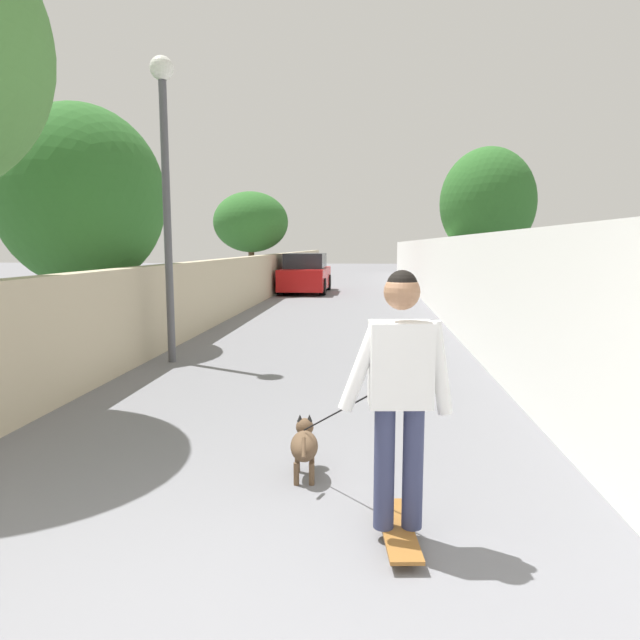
{
  "coord_description": "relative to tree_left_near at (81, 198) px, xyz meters",
  "views": [
    {
      "loc": [
        -2.25,
        -0.91,
        1.86
      ],
      "look_at": [
        4.12,
        -0.33,
        1.0
      ],
      "focal_mm": 31.36,
      "sensor_mm": 36.0,
      "label": 1
    }
  ],
  "objects": [
    {
      "name": "skateboard",
      "position": [
        -6.38,
        -5.37,
        -2.63
      ],
      "size": [
        0.82,
        0.28,
        0.08
      ],
      "color": "brown",
      "rests_on": "ground"
    },
    {
      "name": "ground_plane",
      "position": [
        6.5,
        -4.27,
        -2.7
      ],
      "size": [
        80.0,
        80.0,
        0.0
      ],
      "primitive_type": "plane",
      "color": "slate"
    },
    {
      "name": "wall_left",
      "position": [
        4.5,
        -1.46,
        -1.94
      ],
      "size": [
        48.0,
        0.3,
        1.51
      ],
      "primitive_type": "cube",
      "color": "tan",
      "rests_on": "ground"
    },
    {
      "name": "car_near",
      "position": [
        12.11,
        -2.61,
        -1.98
      ],
      "size": [
        4.02,
        1.8,
        1.54
      ],
      "color": "#B71414",
      "rests_on": "ground"
    },
    {
      "name": "lamp_post",
      "position": [
        -1.2,
        -2.01,
        0.47
      ],
      "size": [
        0.36,
        0.36,
        4.67
      ],
      "color": "#4C4C51",
      "rests_on": "ground"
    },
    {
      "name": "person_skateboarder",
      "position": [
        -6.38,
        -5.37,
        -1.66
      ],
      "size": [
        0.26,
        0.72,
        1.63
      ],
      "color": "#333859",
      "rests_on": "skateboard"
    },
    {
      "name": "tree_right_far",
      "position": [
        5.5,
        -8.2,
        0.24
      ],
      "size": [
        2.47,
        2.47,
        4.39
      ],
      "color": "#473523",
      "rests_on": "ground"
    },
    {
      "name": "tree_left_near",
      "position": [
        0.0,
        0.0,
        0.0
      ],
      "size": [
        2.94,
        2.94,
        4.33
      ],
      "color": "brown",
      "rests_on": "ground"
    },
    {
      "name": "tree_left_mid",
      "position": [
        11.5,
        -0.59,
        0.02
      ],
      "size": [
        2.84,
        2.84,
        3.87
      ],
      "color": "brown",
      "rests_on": "ground"
    },
    {
      "name": "dog",
      "position": [
        -5.46,
        -4.67,
        -2.42
      ],
      "size": [
        1.22,
        0.84,
        1.06
      ],
      "color": "brown",
      "rests_on": "ground"
    },
    {
      "name": "fence_right",
      "position": [
        4.5,
        -7.08,
        -1.67
      ],
      "size": [
        48.0,
        0.3,
        2.05
      ],
      "primitive_type": "cube",
      "color": "white",
      "rests_on": "ground"
    }
  ]
}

